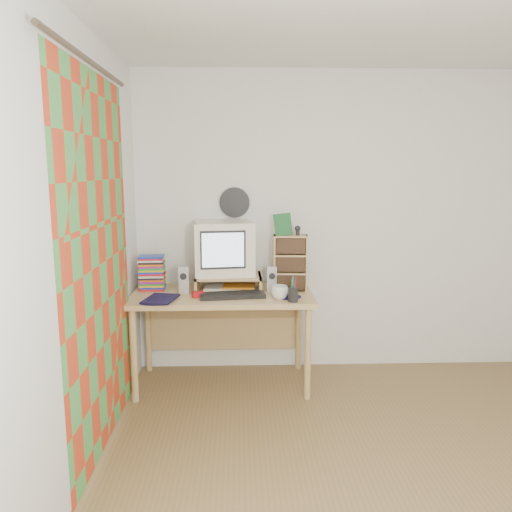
{
  "coord_description": "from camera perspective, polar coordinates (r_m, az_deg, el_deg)",
  "views": [
    {
      "loc": [
        -0.89,
        -2.4,
        1.7
      ],
      "look_at": [
        -0.77,
        1.33,
        1.05
      ],
      "focal_mm": 35.0,
      "sensor_mm": 36.0,
      "label": 1
    }
  ],
  "objects": [
    {
      "name": "speaker_right",
      "position": [
        3.93,
        1.81,
        -2.61
      ],
      "size": [
        0.08,
        0.08,
        0.2
      ],
      "primitive_type": "cube",
      "rotation": [
        0.0,
        0.0,
        -0.04
      ],
      "color": "#AFAEB3",
      "rests_on": "desk"
    },
    {
      "name": "cd_rack",
      "position": [
        3.95,
        3.94,
        -0.79
      ],
      "size": [
        0.27,
        0.16,
        0.44
      ],
      "primitive_type": "cube",
      "rotation": [
        0.0,
        0.0,
        -0.06
      ],
      "color": "tan",
      "rests_on": "desk"
    },
    {
      "name": "monitor_riser",
      "position": [
        3.98,
        -3.16,
        -2.56
      ],
      "size": [
        0.52,
        0.3,
        0.12
      ],
      "color": "tan",
      "rests_on": "desk"
    },
    {
      "name": "mousepad",
      "position": [
        3.79,
        3.72,
        -4.66
      ],
      "size": [
        0.22,
        0.22,
        0.0
      ],
      "primitive_type": "cylinder",
      "rotation": [
        0.0,
        0.0,
        0.12
      ],
      "color": "black",
      "rests_on": "desk"
    },
    {
      "name": "red_box",
      "position": [
        3.79,
        -6.64,
        -4.39
      ],
      "size": [
        0.1,
        0.08,
        0.04
      ],
      "primitive_type": "cube",
      "rotation": [
        0.0,
        0.0,
        0.32
      ],
      "color": "red",
      "rests_on": "desk"
    },
    {
      "name": "speaker_left",
      "position": [
        3.93,
        -8.24,
        -2.64
      ],
      "size": [
        0.08,
        0.08,
        0.21
      ],
      "primitive_type": "cube",
      "rotation": [
        0.0,
        0.0,
        0.05
      ],
      "color": "#AFAEB3",
      "rests_on": "desk"
    },
    {
      "name": "back_wall",
      "position": [
        4.27,
        10.14,
        3.67
      ],
      "size": [
        3.5,
        0.0,
        3.5
      ],
      "primitive_type": "plane",
      "rotation": [
        1.57,
        0.0,
        0.0
      ],
      "color": "white",
      "rests_on": "floor"
    },
    {
      "name": "pen_cup",
      "position": [
        3.63,
        4.27,
        -4.14
      ],
      "size": [
        0.09,
        0.09,
        0.15
      ],
      "primitive_type": null,
      "rotation": [
        0.0,
        0.0,
        -0.34
      ],
      "color": "black",
      "rests_on": "desk"
    },
    {
      "name": "curtain",
      "position": [
        3.05,
        -17.46,
        -1.0
      ],
      "size": [
        0.0,
        2.2,
        2.2
      ],
      "primitive_type": "plane",
      "rotation": [
        1.57,
        0.0,
        1.57
      ],
      "color": "red",
      "rests_on": "left_wall"
    },
    {
      "name": "desk",
      "position": [
        4.0,
        -3.86,
        -5.88
      ],
      "size": [
        1.4,
        0.7,
        0.75
      ],
      "color": "tan",
      "rests_on": "floor"
    },
    {
      "name": "game_box",
      "position": [
        3.88,
        3.1,
        3.61
      ],
      "size": [
        0.14,
        0.06,
        0.17
      ],
      "primitive_type": "cube",
      "rotation": [
        0.0,
        0.0,
        -0.22
      ],
      "color": "#1A5B2C",
      "rests_on": "cd_rack"
    },
    {
      "name": "keyboard",
      "position": [
        3.77,
        -2.72,
        -4.5
      ],
      "size": [
        0.5,
        0.22,
        0.03
      ],
      "primitive_type": "cube",
      "rotation": [
        0.0,
        0.0,
        0.13
      ],
      "color": "black",
      "rests_on": "desk"
    },
    {
      "name": "left_wall",
      "position": [
        2.59,
        -21.21,
        -0.83
      ],
      "size": [
        0.0,
        3.5,
        3.5
      ],
      "primitive_type": "plane",
      "rotation": [
        1.57,
        0.0,
        1.57
      ],
      "color": "white",
      "rests_on": "floor"
    },
    {
      "name": "wall_disc",
      "position": [
        4.14,
        -2.47,
        6.13
      ],
      "size": [
        0.25,
        0.02,
        0.25
      ],
      "primitive_type": "cylinder",
      "rotation": [
        1.57,
        0.0,
        0.0
      ],
      "color": "black",
      "rests_on": "back_wall"
    },
    {
      "name": "crt_monitor",
      "position": [
        3.99,
        -3.71,
        0.92
      ],
      "size": [
        0.5,
        0.5,
        0.42
      ],
      "primitive_type": "cube",
      "rotation": [
        0.0,
        0.0,
        0.13
      ],
      "color": "silver",
      "rests_on": "monitor_riser"
    },
    {
      "name": "dvd_stack",
      "position": [
        4.06,
        -11.82,
        -1.88
      ],
      "size": [
        0.2,
        0.15,
        0.28
      ],
      "primitive_type": null,
      "rotation": [
        0.0,
        0.0,
        0.04
      ],
      "color": "brown",
      "rests_on": "desk"
    },
    {
      "name": "diary",
      "position": [
        3.77,
        -12.37,
        -4.58
      ],
      "size": [
        0.29,
        0.24,
        0.05
      ],
      "primitive_type": "imported",
      "rotation": [
        0.0,
        0.0,
        -0.21
      ],
      "color": "black",
      "rests_on": "desk"
    },
    {
      "name": "floor",
      "position": [
        3.08,
        16.77,
        -24.13
      ],
      "size": [
        3.5,
        3.5,
        0.0
      ],
      "primitive_type": "plane",
      "color": "olive",
      "rests_on": "ground"
    },
    {
      "name": "webcam",
      "position": [
        3.91,
        4.79,
        2.93
      ],
      "size": [
        0.05,
        0.05,
        0.08
      ],
      "primitive_type": null,
      "rotation": [
        0.0,
        0.0,
        0.01
      ],
      "color": "black",
      "rests_on": "cd_rack"
    },
    {
      "name": "papers",
      "position": [
        4.0,
        -3.1,
        -3.61
      ],
      "size": [
        0.3,
        0.22,
        0.04
      ],
      "primitive_type": null,
      "rotation": [
        0.0,
        0.0,
        -0.05
      ],
      "color": "silver",
      "rests_on": "desk"
    },
    {
      "name": "mug",
      "position": [
        3.71,
        2.71,
        -4.18
      ],
      "size": [
        0.15,
        0.15,
        0.1
      ],
      "primitive_type": "imported",
      "rotation": [
        0.0,
        0.0,
        0.25
      ],
      "color": "silver",
      "rests_on": "desk"
    }
  ]
}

